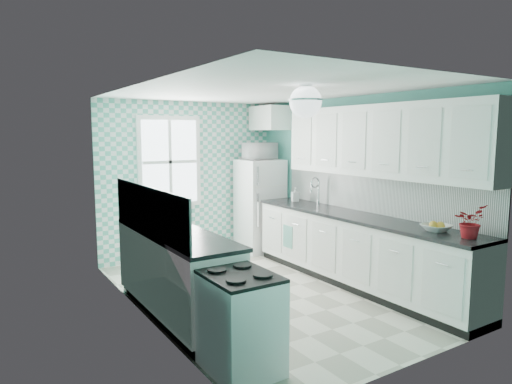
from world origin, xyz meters
TOP-DOWN VIEW (x-y plane):
  - floor at (0.00, 0.00)m, footprint 3.00×4.40m
  - ceiling at (0.00, 0.00)m, footprint 3.00×4.40m
  - wall_back at (0.00, 2.21)m, footprint 3.00×0.02m
  - wall_front at (0.00, -2.21)m, footprint 3.00×0.02m
  - wall_left at (-1.51, 0.00)m, footprint 0.02×4.40m
  - wall_right at (1.51, 0.00)m, footprint 0.02×4.40m
  - accent_wall at (0.00, 2.19)m, footprint 3.00×0.01m
  - window at (-0.35, 2.16)m, footprint 1.04×0.05m
  - backsplash_right at (1.49, -0.40)m, footprint 0.02×3.60m
  - backsplash_left at (-1.49, -0.07)m, footprint 0.02×2.15m
  - upper_cabinets_right at (1.33, -0.60)m, footprint 0.33×3.20m
  - upper_cabinet_fridge at (1.30, 1.83)m, footprint 0.40×0.74m
  - ceiling_light at (0.00, -0.80)m, footprint 0.34×0.34m
  - base_cabinets_right at (1.20, -0.40)m, footprint 0.60×3.60m
  - countertop_right at (1.19, -0.40)m, footprint 0.63×3.60m
  - base_cabinets_left at (-1.20, -0.07)m, footprint 0.60×2.15m
  - countertop_left at (-1.19, -0.07)m, footprint 0.63×2.15m
  - fridge at (1.11, 1.80)m, footprint 0.68×0.68m
  - stove at (-1.20, -1.46)m, footprint 0.55×0.68m
  - sink at (1.20, 0.59)m, footprint 0.49×0.41m
  - rug at (-0.05, 0.39)m, footprint 1.16×1.33m
  - dish_towel at (0.89, 0.69)m, footprint 0.06×0.22m
  - fruit_bowl at (1.20, -1.58)m, footprint 0.32×0.32m
  - potted_plant at (1.20, -1.97)m, footprint 0.35×0.31m
  - soap_bottle at (1.25, 1.00)m, footprint 0.13×0.13m
  - microwave at (1.11, 1.80)m, footprint 0.53×0.37m

SIDE VIEW (x-z plane):
  - floor at x=0.00m, z-range -0.02..0.00m
  - rug at x=-0.05m, z-range 0.00..0.02m
  - stove at x=-1.20m, z-range 0.02..0.84m
  - base_cabinets_right at x=1.20m, z-range 0.00..0.90m
  - base_cabinets_left at x=-1.20m, z-range 0.00..0.90m
  - dish_towel at x=0.89m, z-range 0.32..0.64m
  - fridge at x=1.11m, z-range 0.00..1.56m
  - countertop_right at x=1.19m, z-range 0.90..0.94m
  - countertop_left at x=-1.19m, z-range 0.90..0.94m
  - sink at x=1.20m, z-range 0.67..1.20m
  - fruit_bowl at x=1.20m, z-range 0.94..1.02m
  - soap_bottle at x=1.25m, z-range 0.94..1.16m
  - potted_plant at x=1.20m, z-range 0.94..1.28m
  - backsplash_right at x=1.49m, z-range 0.94..1.45m
  - backsplash_left at x=-1.49m, z-range 0.94..1.45m
  - wall_back at x=0.00m, z-range 0.00..2.50m
  - wall_front at x=0.00m, z-range 0.00..2.50m
  - wall_left at x=-1.51m, z-range 0.00..2.50m
  - wall_right at x=1.51m, z-range 0.00..2.50m
  - accent_wall at x=0.00m, z-range 0.00..2.50m
  - window at x=-0.35m, z-range 0.83..2.27m
  - microwave at x=1.11m, z-range 1.56..1.84m
  - upper_cabinets_right at x=1.33m, z-range 1.45..2.35m
  - upper_cabinet_fridge at x=1.30m, z-range 2.05..2.45m
  - ceiling_light at x=0.00m, z-range 2.15..2.50m
  - ceiling at x=0.00m, z-range 2.50..2.52m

